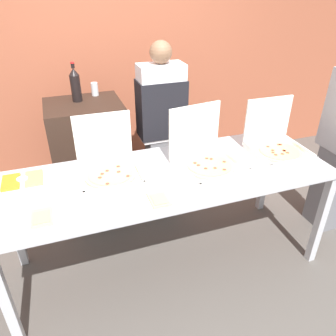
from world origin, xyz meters
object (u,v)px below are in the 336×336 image
paper_plate_front_center (42,218)px  person_server_vest (162,124)px  pizza_box_far_right (109,166)px  soda_can_silver (95,89)px  pizza_box_far_left (276,144)px  soda_bottle (75,85)px  pizza_box_near_right (205,157)px  paper_plate_front_right (159,200)px  veggie_tray (23,182)px

paper_plate_front_center → person_server_vest: (1.08, 1.00, 0.06)m
pizza_box_far_right → soda_can_silver: 1.12m
pizza_box_far_left → soda_can_silver: pizza_box_far_left is taller
paper_plate_front_center → soda_bottle: size_ratio=0.65×
pizza_box_near_right → paper_plate_front_center: 1.21m
soda_can_silver → paper_plate_front_right: bearing=-84.5°
soda_bottle → person_server_vest: size_ratio=0.21×
pizza_box_far_left → person_server_vest: person_server_vest is taller
pizza_box_far_left → soda_bottle: size_ratio=1.25×
paper_plate_front_center → veggie_tray: veggie_tray is taller
veggie_tray → soda_can_silver: bearing=56.7°
pizza_box_near_right → pizza_box_far_left: pizza_box_near_right is taller
pizza_box_far_left → paper_plate_front_right: size_ratio=1.91×
pizza_box_near_right → soda_can_silver: pizza_box_near_right is taller
pizza_box_far_right → veggie_tray: bearing=175.1°
pizza_box_far_right → soda_bottle: size_ratio=1.25×
paper_plate_front_right → soda_can_silver: bearing=95.5°
pizza_box_far_right → paper_plate_front_right: 0.49m
paper_plate_front_right → pizza_box_far_right: bearing=118.8°
person_server_vest → veggie_tray: bearing=25.4°
pizza_box_near_right → pizza_box_far_right: pizza_box_near_right is taller
pizza_box_far_left → person_server_vest: (-0.73, 0.73, -0.01)m
paper_plate_front_center → paper_plate_front_right: bearing=-4.5°
veggie_tray → person_server_vest: 1.32m
paper_plate_front_center → soda_bottle: soda_bottle is taller
paper_plate_front_center → pizza_box_far_right: bearing=38.6°
paper_plate_front_center → veggie_tray: (-0.11, 0.44, 0.01)m
pizza_box_near_right → pizza_box_far_right: (-0.71, 0.12, -0.00)m
pizza_box_far_left → pizza_box_far_right: (-1.34, 0.10, 0.00)m
pizza_box_far_right → soda_can_silver: (0.09, 1.09, 0.24)m
pizza_box_near_right → veggie_tray: size_ratio=1.53×
pizza_box_near_right → pizza_box_far_left: (0.63, 0.02, -0.00)m
soda_can_silver → veggie_tray: bearing=-123.3°
pizza_box_far_right → pizza_box_near_right: bearing=-7.9°
soda_bottle → soda_can_silver: size_ratio=2.83×
pizza_box_far_left → paper_plate_front_right: pizza_box_far_left is taller
veggie_tray → pizza_box_near_right: bearing=-7.9°
person_server_vest → paper_plate_front_right: bearing=70.6°
soda_bottle → person_server_vest: person_server_vest is taller
pizza_box_far_right → person_server_vest: (0.61, 0.63, -0.01)m
veggie_tray → person_server_vest: person_server_vest is taller
pizza_box_near_right → veggie_tray: 1.30m
soda_bottle → pizza_box_far_right: bearing=-84.8°
paper_plate_front_right → veggie_tray: (-0.82, 0.49, 0.01)m
pizza_box_near_right → pizza_box_far_left: bearing=-6.6°
paper_plate_front_center → paper_plate_front_right: same height
pizza_box_far_left → pizza_box_far_right: bearing=177.1°
paper_plate_front_center → person_server_vest: person_server_vest is taller
pizza_box_near_right → person_server_vest: 0.75m
pizza_box_far_left → soda_can_silver: (-1.25, 1.19, 0.24)m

